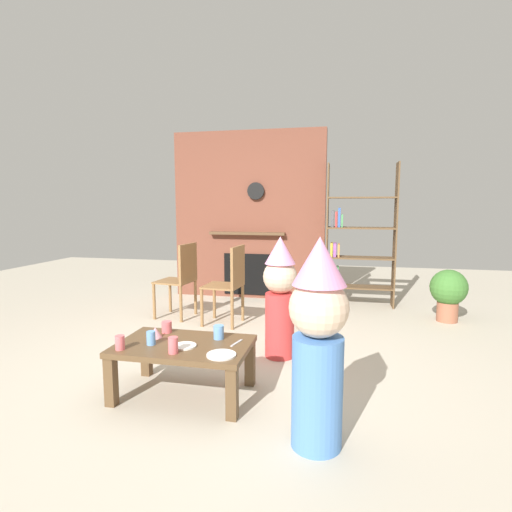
% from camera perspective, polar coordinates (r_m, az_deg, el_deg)
% --- Properties ---
extents(ground_plane, '(12.00, 12.00, 0.00)m').
position_cam_1_polar(ground_plane, '(3.51, -3.92, -15.45)').
color(ground_plane, '#BCB29E').
extents(brick_fireplace_feature, '(2.20, 0.28, 2.40)m').
position_cam_1_polar(brick_fireplace_feature, '(5.86, -1.01, 5.70)').
color(brick_fireplace_feature, brown).
rests_on(brick_fireplace_feature, ground_plane).
extents(bookshelf, '(0.90, 0.28, 1.90)m').
position_cam_1_polar(bookshelf, '(5.53, 13.85, 2.12)').
color(bookshelf, brown).
rests_on(bookshelf, ground_plane).
extents(coffee_table, '(0.94, 0.59, 0.38)m').
position_cam_1_polar(coffee_table, '(2.97, -10.24, -13.30)').
color(coffee_table, brown).
rests_on(coffee_table, ground_plane).
extents(paper_cup_near_left, '(0.08, 0.08, 0.09)m').
position_cam_1_polar(paper_cup_near_left, '(3.20, -12.59, -9.82)').
color(paper_cup_near_left, '#E5666B').
rests_on(paper_cup_near_left, coffee_table).
extents(paper_cup_near_right, '(0.06, 0.06, 0.10)m').
position_cam_1_polar(paper_cup_near_right, '(2.92, -18.80, -11.59)').
color(paper_cup_near_right, '#E5666B').
rests_on(paper_cup_near_right, coffee_table).
extents(paper_cup_center, '(0.06, 0.06, 0.10)m').
position_cam_1_polar(paper_cup_center, '(2.96, -14.72, -11.22)').
color(paper_cup_center, '#669EE0').
rests_on(paper_cup_center, coffee_table).
extents(paper_cup_far_left, '(0.08, 0.08, 0.10)m').
position_cam_1_polar(paper_cup_far_left, '(2.99, -5.33, -10.73)').
color(paper_cup_far_left, '#669EE0').
rests_on(paper_cup_far_left, coffee_table).
extents(paper_cup_far_right, '(0.07, 0.07, 0.11)m').
position_cam_1_polar(paper_cup_far_right, '(2.76, -11.71, -12.32)').
color(paper_cup_far_right, '#E5666B').
rests_on(paper_cup_far_right, coffee_table).
extents(paper_plate_front, '(0.19, 0.19, 0.01)m').
position_cam_1_polar(paper_plate_front, '(2.69, -4.96, -13.84)').
color(paper_plate_front, white).
rests_on(paper_plate_front, coffee_table).
extents(paper_plate_rear, '(0.16, 0.16, 0.01)m').
position_cam_1_polar(paper_plate_rear, '(2.88, -10.11, -12.48)').
color(paper_plate_rear, white).
rests_on(paper_plate_rear, coffee_table).
extents(birthday_cake_slice, '(0.10, 0.10, 0.08)m').
position_cam_1_polar(birthday_cake_slice, '(3.10, -14.13, -10.50)').
color(birthday_cake_slice, pink).
rests_on(birthday_cake_slice, coffee_table).
extents(table_fork, '(0.05, 0.15, 0.01)m').
position_cam_1_polar(table_fork, '(2.90, -2.78, -12.25)').
color(table_fork, silver).
rests_on(table_fork, coffee_table).
extents(child_with_cone_hat, '(0.33, 0.33, 1.19)m').
position_cam_1_polar(child_with_cone_hat, '(2.27, 8.83, -11.51)').
color(child_with_cone_hat, '#4C7FC6').
rests_on(child_with_cone_hat, ground_plane).
extents(child_in_pink, '(0.30, 0.30, 1.08)m').
position_cam_1_polar(child_in_pink, '(3.56, 3.42, -5.43)').
color(child_in_pink, '#D13838').
rests_on(child_in_pink, ground_plane).
extents(dining_chair_left, '(0.45, 0.45, 0.90)m').
position_cam_1_polar(dining_chair_left, '(4.88, -10.57, -2.79)').
color(dining_chair_left, olive).
rests_on(dining_chair_left, ground_plane).
extents(dining_chair_middle, '(0.43, 0.43, 0.90)m').
position_cam_1_polar(dining_chair_middle, '(4.53, -3.70, -3.46)').
color(dining_chair_middle, olive).
rests_on(dining_chair_middle, ground_plane).
extents(potted_plant_tall, '(0.42, 0.42, 0.61)m').
position_cam_1_polar(potted_plant_tall, '(5.18, 25.71, -4.50)').
color(potted_plant_tall, '#9E5B42').
rests_on(potted_plant_tall, ground_plane).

